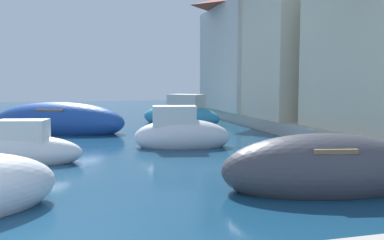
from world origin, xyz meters
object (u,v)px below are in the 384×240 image
Objects in this scene: moored_boat_9 at (181,115)px; waterfront_building_far at (267,49)px; moored_boat_1 at (59,122)px; moored_boat_3 at (323,170)px; waterfront_building_annex at (306,34)px; moored_boat_7 at (13,150)px; moored_boat_8 at (181,134)px.

waterfront_building_far reaches higher than moored_boat_9.
moored_boat_1 is 6.00m from moored_boat_9.
moored_boat_3 is at bearing 134.44° from moored_boat_9.
waterfront_building_annex is at bearing -153.84° from moored_boat_1.
moored_boat_7 is 16.76m from waterfront_building_far.
moored_boat_7 reaches higher than moored_boat_3.
waterfront_building_far is (-0.00, 4.26, -0.37)m from waterfront_building_annex.
moored_boat_9 reaches higher than moored_boat_7.
waterfront_building_annex is (5.74, -1.74, 3.93)m from moored_boat_9.
waterfront_building_far is at bearing 79.92° from moored_boat_3.
moored_boat_9 is at bearing -135.99° from moored_boat_1.
moored_boat_9 is 0.58× the size of waterfront_building_far.
waterfront_building_annex is (11.42, 0.19, 3.93)m from moored_boat_1.
waterfront_building_far reaches higher than moored_boat_3.
waterfront_building_far is (7.37, 9.38, 3.59)m from moored_boat_8.
moored_boat_7 is (-0.79, -6.43, -0.12)m from moored_boat_1.
moored_boat_8 is at bearing 114.71° from moored_boat_3.
moored_boat_1 is 1.47× the size of moored_boat_9.
moored_boat_3 is at bearing -111.18° from waterfront_building_far.
moored_boat_9 is at bearing 87.56° from moored_boat_8.
moored_boat_8 is at bearing 154.67° from moored_boat_1.
moored_boat_7 is 10.57m from moored_boat_9.
moored_boat_8 reaches higher than moored_boat_3.
moored_boat_8 is 0.47× the size of waterfront_building_far.
moored_boat_1 is 6.38m from moored_boat_8.
waterfront_building_far reaches higher than moored_boat_7.
moored_boat_3 is 16.81m from waterfront_building_far.
moored_boat_7 is at bearing -138.29° from waterfront_building_far.
waterfront_building_far is at bearing 62.73° from moored_boat_8.
moored_boat_3 is at bearing 156.88° from moored_boat_7.
moored_boat_9 reaches higher than moored_boat_8.
moored_boat_9 is 0.53× the size of waterfront_building_annex.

